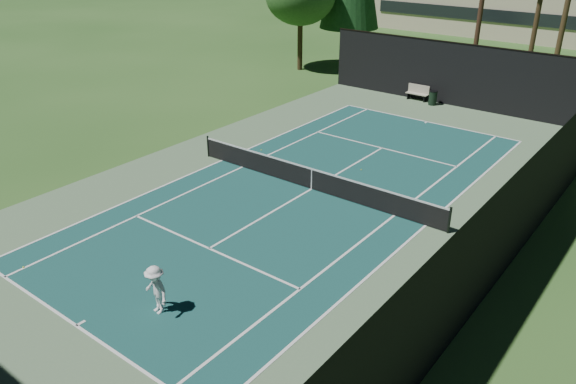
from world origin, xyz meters
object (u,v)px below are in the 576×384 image
object	(u,v)px
tennis_ball_b	(256,162)
tennis_ball_c	(361,170)
tennis_net	(312,178)
park_bench	(418,92)
tennis_ball_a	(23,267)
player	(156,290)
trash_bin	(433,98)
tennis_ball_d	(261,150)

from	to	relation	value
tennis_ball_b	tennis_ball_c	world-z (taller)	tennis_ball_b
tennis_net	park_bench	world-z (taller)	tennis_net
tennis_ball_a	park_bench	size ratio (longest dim) A/B	0.04
tennis_ball_b	park_bench	bearing A→B (deg)	84.33
tennis_ball_a	park_bench	xyz separation A→B (m)	(1.61, 26.97, 0.51)
tennis_ball_a	tennis_net	bearing A→B (deg)	69.66
player	trash_bin	size ratio (longest dim) A/B	1.70
tennis_ball_a	tennis_ball_c	bearing A→B (deg)	71.56
tennis_ball_a	trash_bin	size ratio (longest dim) A/B	0.07
tennis_ball_d	park_bench	world-z (taller)	park_bench
tennis_net	player	world-z (taller)	player
park_bench	tennis_ball_a	bearing A→B (deg)	-93.41
trash_bin	tennis_ball_c	bearing A→B (deg)	-81.03
player	trash_bin	world-z (taller)	player
tennis_ball_a	tennis_ball_b	xyz separation A→B (m)	(0.13, 12.09, -0.00)
tennis_ball_c	tennis_ball_d	distance (m)	5.56
tennis_net	tennis_ball_d	size ratio (longest dim) A/B	199.86
park_bench	tennis_ball_b	bearing A→B (deg)	-95.67
tennis_ball_a	tennis_ball_c	size ratio (longest dim) A/B	1.08
player	tennis_ball_b	bearing A→B (deg)	126.07
player	tennis_ball_b	xyz separation A→B (m)	(-5.40, 10.85, -0.77)
tennis_ball_a	tennis_ball_d	xyz separation A→B (m)	(-0.68, 13.46, -0.00)
tennis_ball_b	tennis_ball_c	bearing A→B (deg)	26.27
tennis_ball_b	tennis_ball_c	xyz separation A→B (m)	(4.67, 2.31, -0.00)
tennis_ball_b	trash_bin	world-z (taller)	trash_bin
tennis_ball_b	park_bench	xyz separation A→B (m)	(1.48, 14.88, 0.52)
tennis_net	trash_bin	xyz separation A→B (m)	(-1.26, 15.34, -0.08)
player	tennis_ball_a	xyz separation A→B (m)	(-5.53, -1.24, -0.77)
tennis_net	tennis_ball_d	xyz separation A→B (m)	(-4.82, 2.27, -0.53)
tennis_ball_c	park_bench	size ratio (longest dim) A/B	0.04
player	park_bench	distance (m)	26.03
trash_bin	tennis_ball_a	bearing A→B (deg)	-96.20
tennis_ball_b	player	bearing A→B (deg)	-63.55
tennis_ball_a	trash_bin	world-z (taller)	trash_bin
tennis_ball_b	tennis_ball_a	bearing A→B (deg)	-90.61
player	tennis_ball_a	world-z (taller)	player
tennis_ball_a	tennis_ball_d	world-z (taller)	tennis_ball_a
tennis_net	trash_bin	world-z (taller)	tennis_net
tennis_net	player	distance (m)	10.05
tennis_ball_d	tennis_net	bearing A→B (deg)	-25.18
trash_bin	tennis_ball_d	bearing A→B (deg)	-105.23
tennis_ball_a	tennis_ball_b	world-z (taller)	tennis_ball_a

